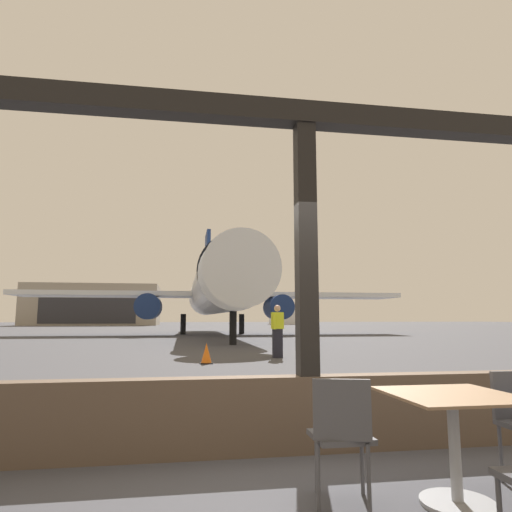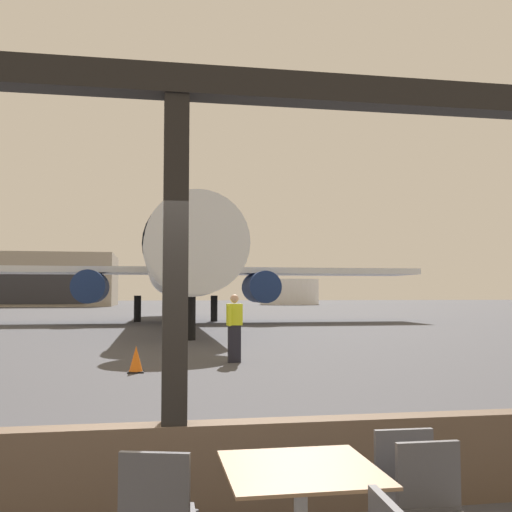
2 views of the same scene
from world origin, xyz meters
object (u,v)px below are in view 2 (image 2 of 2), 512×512
at_px(cafe_chair_aisle_right, 411,486).
at_px(airplane, 179,265).
at_px(traffic_cone, 136,360).
at_px(fuel_storage_tank, 289,292).
at_px(ground_crew_worker, 234,327).
at_px(distant_hangar, 33,280).
at_px(cafe_chair_aisle_left, 436,507).
at_px(cafe_chair_window_left, 158,511).

relative_size(cafe_chair_aisle_right, airplane, 0.03).
distance_m(traffic_cone, fuel_storage_tank, 83.87).
distance_m(airplane, ground_crew_worker, 19.36).
bearing_deg(fuel_storage_tank, distant_hangar, -172.96).
distance_m(cafe_chair_aisle_left, airplane, 31.19).
xyz_separation_m(cafe_chair_aisle_left, ground_crew_worker, (0.41, 11.87, 0.38)).
distance_m(cafe_chair_window_left, fuel_storage_tank, 93.56).
relative_size(cafe_chair_aisle_left, fuel_storage_tank, 0.09).
xyz_separation_m(cafe_chair_window_left, fuel_storage_tank, (21.78, 90.97, 1.52)).
height_order(cafe_chair_aisle_right, ground_crew_worker, ground_crew_worker).
bearing_deg(distant_hangar, cafe_chair_window_left, -78.65).
relative_size(ground_crew_worker, fuel_storage_tank, 0.18).
distance_m(cafe_chair_aisle_right, distant_hangar, 88.09).
distance_m(cafe_chair_window_left, distant_hangar, 87.92).
xyz_separation_m(ground_crew_worker, traffic_cone, (-2.43, -1.56, -0.62)).
bearing_deg(cafe_chair_aisle_left, traffic_cone, 101.08).
bearing_deg(cafe_chair_aisle_right, ground_crew_worker, 87.94).
bearing_deg(traffic_cone, fuel_storage_tank, 74.64).
relative_size(ground_crew_worker, traffic_cone, 2.94).
bearing_deg(cafe_chair_aisle_right, distant_hangar, 102.39).
xyz_separation_m(cafe_chair_window_left, ground_crew_worker, (2.01, 11.68, 0.37)).
height_order(traffic_cone, fuel_storage_tank, fuel_storage_tank).
bearing_deg(cafe_chair_aisle_left, cafe_chair_window_left, 173.18).
bearing_deg(traffic_cone, cafe_chair_window_left, -87.62).
relative_size(airplane, traffic_cone, 51.41).
distance_m(cafe_chair_aisle_left, cafe_chair_aisle_right, 0.35).
relative_size(cafe_chair_window_left, cafe_chair_aisle_right, 1.02).
xyz_separation_m(cafe_chair_window_left, cafe_chair_aisle_left, (1.60, -0.19, -0.01)).
bearing_deg(cafe_chair_aisle_left, fuel_storage_tank, 77.51).
xyz_separation_m(cafe_chair_aisle_right, ground_crew_worker, (0.41, 11.52, 0.37)).
bearing_deg(distant_hangar, fuel_storage_tank, 7.04).
height_order(cafe_chair_aisle_right, distant_hangar, distant_hangar).
relative_size(cafe_chair_aisle_right, ground_crew_worker, 0.50).
xyz_separation_m(traffic_cone, fuel_storage_tank, (22.20, 80.85, 1.77)).
height_order(ground_crew_worker, traffic_cone, ground_crew_worker).
distance_m(cafe_chair_aisle_left, fuel_storage_tank, 93.38).
bearing_deg(traffic_cone, ground_crew_worker, 32.69).
bearing_deg(cafe_chair_aisle_right, cafe_chair_window_left, -174.43).
distance_m(cafe_chair_aisle_right, fuel_storage_tank, 93.04).
xyz_separation_m(airplane, distant_hangar, (-18.65, 55.28, 0.26)).
height_order(cafe_chair_aisle_left, fuel_storage_tank, fuel_storage_tank).
height_order(airplane, traffic_cone, airplane).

